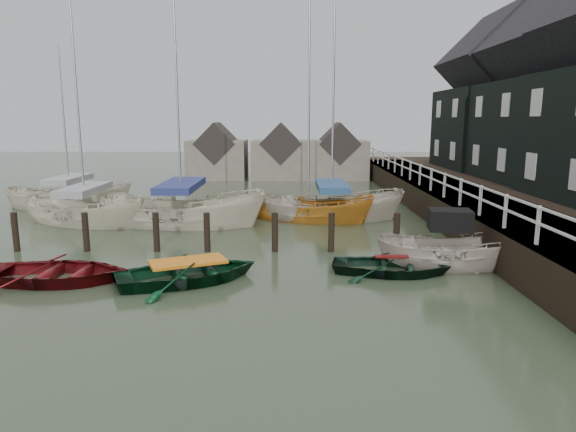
{
  "coord_description": "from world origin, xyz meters",
  "views": [
    {
      "loc": [
        1.75,
        -14.69,
        4.63
      ],
      "look_at": [
        1.67,
        2.41,
        1.4
      ],
      "focal_mm": 32.0,
      "sensor_mm": 36.0,
      "label": 1
    }
  ],
  "objects_px": {
    "rowboat_dkgreen": "(391,273)",
    "sailboat_e": "(71,206)",
    "rowboat_red": "(58,282)",
    "motorboat": "(449,265)",
    "rowboat_green": "(189,282)",
    "sailboat_b": "(182,223)",
    "sailboat_c": "(308,219)",
    "sailboat_a": "(86,222)",
    "sailboat_d": "(331,218)"
  },
  "relations": [
    {
      "from": "sailboat_c",
      "to": "sailboat_a",
      "type": "bearing_deg",
      "value": 117.97
    },
    {
      "from": "motorboat",
      "to": "sailboat_b",
      "type": "relative_size",
      "value": 0.4
    },
    {
      "from": "rowboat_green",
      "to": "motorboat",
      "type": "height_order",
      "value": "motorboat"
    },
    {
      "from": "sailboat_a",
      "to": "sailboat_b",
      "type": "xyz_separation_m",
      "value": [
        4.42,
        -0.28,
        -0.0
      ]
    },
    {
      "from": "sailboat_a",
      "to": "sailboat_b",
      "type": "relative_size",
      "value": 0.99
    },
    {
      "from": "rowboat_dkgreen",
      "to": "motorboat",
      "type": "xyz_separation_m",
      "value": [
        1.97,
        0.68,
        0.09
      ]
    },
    {
      "from": "motorboat",
      "to": "sailboat_b",
      "type": "bearing_deg",
      "value": 63.98
    },
    {
      "from": "sailboat_a",
      "to": "sailboat_c",
      "type": "distance_m",
      "value": 10.13
    },
    {
      "from": "rowboat_green",
      "to": "sailboat_e",
      "type": "relative_size",
      "value": 0.43
    },
    {
      "from": "rowboat_dkgreen",
      "to": "sailboat_d",
      "type": "bearing_deg",
      "value": 16.96
    },
    {
      "from": "sailboat_d",
      "to": "rowboat_green",
      "type": "bearing_deg",
      "value": 153.85
    },
    {
      "from": "rowboat_green",
      "to": "sailboat_e",
      "type": "distance_m",
      "value": 15.42
    },
    {
      "from": "sailboat_c",
      "to": "sailboat_e",
      "type": "relative_size",
      "value": 1.14
    },
    {
      "from": "rowboat_red",
      "to": "motorboat",
      "type": "bearing_deg",
      "value": -81.3
    },
    {
      "from": "rowboat_green",
      "to": "sailboat_d",
      "type": "xyz_separation_m",
      "value": [
        4.89,
        9.53,
        0.06
      ]
    },
    {
      "from": "sailboat_c",
      "to": "sailboat_e",
      "type": "distance_m",
      "value": 12.99
    },
    {
      "from": "sailboat_e",
      "to": "sailboat_b",
      "type": "bearing_deg",
      "value": -126.18
    },
    {
      "from": "rowboat_dkgreen",
      "to": "sailboat_b",
      "type": "relative_size",
      "value": 0.3
    },
    {
      "from": "motorboat",
      "to": "sailboat_e",
      "type": "relative_size",
      "value": 0.49
    },
    {
      "from": "rowboat_dkgreen",
      "to": "rowboat_red",
      "type": "bearing_deg",
      "value": 104.65
    },
    {
      "from": "rowboat_dkgreen",
      "to": "sailboat_d",
      "type": "distance_m",
      "value": 8.77
    },
    {
      "from": "rowboat_dkgreen",
      "to": "sailboat_b",
      "type": "height_order",
      "value": "sailboat_b"
    },
    {
      "from": "motorboat",
      "to": "sailboat_b",
      "type": "height_order",
      "value": "sailboat_b"
    },
    {
      "from": "rowboat_red",
      "to": "sailboat_c",
      "type": "height_order",
      "value": "sailboat_c"
    },
    {
      "from": "sailboat_b",
      "to": "sailboat_e",
      "type": "relative_size",
      "value": 1.23
    },
    {
      "from": "sailboat_a",
      "to": "sailboat_c",
      "type": "bearing_deg",
      "value": -60.21
    },
    {
      "from": "rowboat_green",
      "to": "rowboat_red",
      "type": "bearing_deg",
      "value": 66.67
    },
    {
      "from": "motorboat",
      "to": "sailboat_d",
      "type": "height_order",
      "value": "sailboat_d"
    },
    {
      "from": "rowboat_dkgreen",
      "to": "sailboat_a",
      "type": "distance_m",
      "value": 14.53
    },
    {
      "from": "rowboat_green",
      "to": "sailboat_a",
      "type": "relative_size",
      "value": 0.35
    },
    {
      "from": "rowboat_green",
      "to": "sailboat_c",
      "type": "relative_size",
      "value": 0.38
    },
    {
      "from": "rowboat_dkgreen",
      "to": "sailboat_a",
      "type": "relative_size",
      "value": 0.3
    },
    {
      "from": "rowboat_red",
      "to": "rowboat_green",
      "type": "height_order",
      "value": "rowboat_red"
    },
    {
      "from": "rowboat_green",
      "to": "sailboat_e",
      "type": "xyz_separation_m",
      "value": [
        -8.78,
        12.68,
        0.06
      ]
    },
    {
      "from": "rowboat_green",
      "to": "motorboat",
      "type": "bearing_deg",
      "value": -103.33
    },
    {
      "from": "rowboat_red",
      "to": "motorboat",
      "type": "height_order",
      "value": "motorboat"
    },
    {
      "from": "sailboat_b",
      "to": "sailboat_d",
      "type": "relative_size",
      "value": 0.94
    },
    {
      "from": "rowboat_dkgreen",
      "to": "sailboat_e",
      "type": "bearing_deg",
      "value": 60.86
    },
    {
      "from": "motorboat",
      "to": "sailboat_d",
      "type": "distance_m",
      "value": 8.59
    },
    {
      "from": "motorboat",
      "to": "rowboat_dkgreen",
      "type": "bearing_deg",
      "value": 117.12
    },
    {
      "from": "motorboat",
      "to": "sailboat_c",
      "type": "relative_size",
      "value": 0.43
    },
    {
      "from": "sailboat_b",
      "to": "sailboat_d",
      "type": "distance_m",
      "value": 6.91
    },
    {
      "from": "rowboat_green",
      "to": "sailboat_c",
      "type": "height_order",
      "value": "sailboat_c"
    },
    {
      "from": "sailboat_b",
      "to": "sailboat_e",
      "type": "xyz_separation_m",
      "value": [
        -6.88,
        4.45,
        0.0
      ]
    },
    {
      "from": "rowboat_green",
      "to": "sailboat_c",
      "type": "xyz_separation_m",
      "value": [
        3.78,
        9.39,
        0.01
      ]
    },
    {
      "from": "rowboat_green",
      "to": "rowboat_dkgreen",
      "type": "xyz_separation_m",
      "value": [
        6.03,
        0.83,
        0.0
      ]
    },
    {
      "from": "rowboat_dkgreen",
      "to": "sailboat_d",
      "type": "height_order",
      "value": "sailboat_d"
    },
    {
      "from": "sailboat_d",
      "to": "sailboat_e",
      "type": "relative_size",
      "value": 1.32
    },
    {
      "from": "rowboat_red",
      "to": "motorboat",
      "type": "relative_size",
      "value": 0.89
    },
    {
      "from": "motorboat",
      "to": "sailboat_b",
      "type": "distance_m",
      "value": 11.96
    }
  ]
}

